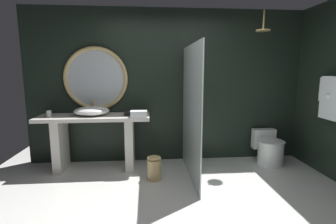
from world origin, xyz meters
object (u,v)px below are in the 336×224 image
object	(u,v)px
vessel_sink	(92,111)
waste_bin	(154,168)
tissue_box	(128,113)
rain_shower_head	(263,29)
tumbler_cup	(49,114)
round_wall_mirror	(96,79)
hanging_bathrobe	(333,96)
toilet	(269,149)
folded_hand_towel	(139,114)

from	to	relation	value
vessel_sink	waste_bin	world-z (taller)	vessel_sink
tissue_box	waste_bin	bearing A→B (deg)	-52.22
tissue_box	rain_shower_head	xyz separation A→B (m)	(2.10, -0.07, 1.31)
tumbler_cup	round_wall_mirror	xyz separation A→B (m)	(0.67, 0.33, 0.52)
tissue_box	rain_shower_head	distance (m)	2.48
rain_shower_head	waste_bin	bearing A→B (deg)	-166.02
vessel_sink	round_wall_mirror	world-z (taller)	round_wall_mirror
tumbler_cup	hanging_bathrobe	distance (m)	4.17
vessel_sink	rain_shower_head	size ratio (longest dim) A/B	1.75
hanging_bathrobe	waste_bin	size ratio (longest dim) A/B	1.85
round_wall_mirror	waste_bin	bearing A→B (deg)	-40.61
hanging_bathrobe	toilet	xyz separation A→B (m)	(-0.54, 0.67, -0.97)
tumbler_cup	folded_hand_towel	distance (m)	1.38
tissue_box	folded_hand_towel	distance (m)	0.23
vessel_sink	waste_bin	size ratio (longest dim) A/B	1.53
round_wall_mirror	toilet	world-z (taller)	round_wall_mirror
toilet	hanging_bathrobe	bearing A→B (deg)	-51.18
vessel_sink	waste_bin	xyz separation A→B (m)	(0.97, -0.55, -0.76)
rain_shower_head	folded_hand_towel	bearing A→B (deg)	-177.44
tumbler_cup	round_wall_mirror	distance (m)	0.91
vessel_sink	tissue_box	distance (m)	0.59
folded_hand_towel	toilet	bearing A→B (deg)	3.82
folded_hand_towel	tissue_box	bearing A→B (deg)	136.95
toilet	folded_hand_towel	distance (m)	2.30
tumbler_cup	toilet	world-z (taller)	tumbler_cup
rain_shower_head	round_wall_mirror	bearing A→B (deg)	172.08
round_wall_mirror	hanging_bathrobe	xyz separation A→B (m)	(3.44, -0.97, -0.22)
tumbler_cup	folded_hand_towel	bearing A→B (deg)	-5.27
vessel_sink	round_wall_mirror	size ratio (longest dim) A/B	0.53
vessel_sink	tumbler_cup	bearing A→B (deg)	-172.15
waste_bin	folded_hand_towel	bearing A→B (deg)	122.56
hanging_bathrobe	waste_bin	world-z (taller)	hanging_bathrobe
folded_hand_towel	waste_bin	bearing A→B (deg)	-57.44
tumbler_cup	round_wall_mirror	bearing A→B (deg)	26.11
vessel_sink	tumbler_cup	distance (m)	0.63
waste_bin	rain_shower_head	bearing A→B (deg)	13.98
waste_bin	round_wall_mirror	bearing A→B (deg)	139.39
tumbler_cup	waste_bin	xyz separation A→B (m)	(1.60, -0.47, -0.74)
rain_shower_head	folded_hand_towel	distance (m)	2.33
vessel_sink	round_wall_mirror	xyz separation A→B (m)	(0.04, 0.24, 0.50)
toilet	waste_bin	xyz separation A→B (m)	(-1.97, -0.49, -0.07)
round_wall_mirror	toilet	xyz separation A→B (m)	(2.90, -0.31, -1.20)
vessel_sink	waste_bin	distance (m)	1.35
hanging_bathrobe	tumbler_cup	bearing A→B (deg)	171.06
tissue_box	round_wall_mirror	bearing A→B (deg)	151.27
vessel_sink	tissue_box	bearing A→B (deg)	-5.46
toilet	waste_bin	bearing A→B (deg)	-166.14
vessel_sink	round_wall_mirror	distance (m)	0.56
hanging_bathrobe	tissue_box	bearing A→B (deg)	166.85
rain_shower_head	hanging_bathrobe	xyz separation A→B (m)	(0.79, -0.61, -0.99)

